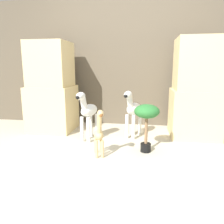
# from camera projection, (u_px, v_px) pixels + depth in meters

# --- Properties ---
(ground_plane) EXTENTS (14.00, 14.00, 0.00)m
(ground_plane) POSITION_uv_depth(u_px,v_px,m) (109.00, 160.00, 2.47)
(ground_plane) COLOR beige
(wall_back) EXTENTS (6.40, 0.08, 2.20)m
(wall_back) POSITION_uv_depth(u_px,v_px,m) (124.00, 63.00, 3.85)
(wall_back) COLOR brown
(wall_back) RESTS_ON ground_plane
(rock_pillar_left) EXTENTS (0.69, 0.67, 1.42)m
(rock_pillar_left) POSITION_uv_depth(u_px,v_px,m) (52.00, 90.00, 3.55)
(rock_pillar_left) COLOR #DBC184
(rock_pillar_left) RESTS_ON ground_plane
(rock_pillar_right) EXTENTS (0.69, 0.67, 1.45)m
(rock_pillar_right) POSITION_uv_depth(u_px,v_px,m) (196.00, 91.00, 3.22)
(rock_pillar_right) COLOR #DBC184
(rock_pillar_right) RESTS_ON ground_plane
(zebra_right) EXTENTS (0.29, 0.51, 0.71)m
(zebra_right) POSITION_uv_depth(u_px,v_px,m) (133.00, 110.00, 3.19)
(zebra_right) COLOR silver
(zebra_right) RESTS_ON ground_plane
(zebra_left) EXTENTS (0.26, 0.51, 0.71)m
(zebra_left) POSITION_uv_depth(u_px,v_px,m) (88.00, 112.00, 3.07)
(zebra_left) COLOR silver
(zebra_left) RESTS_ON ground_plane
(giraffe_figurine) EXTENTS (0.20, 0.35, 0.58)m
(giraffe_figurine) POSITION_uv_depth(u_px,v_px,m) (99.00, 132.00, 2.50)
(giraffe_figurine) COLOR tan
(giraffe_figurine) RESTS_ON ground_plane
(potted_palm_front) EXTENTS (0.30, 0.30, 0.60)m
(potted_palm_front) POSITION_uv_depth(u_px,v_px,m) (147.00, 115.00, 2.62)
(potted_palm_front) COLOR black
(potted_palm_front) RESTS_ON ground_plane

